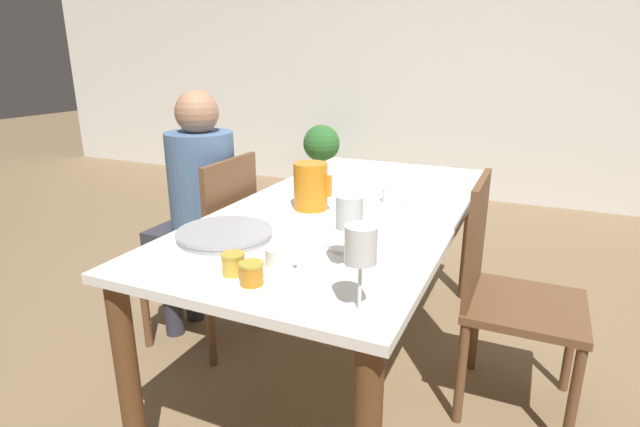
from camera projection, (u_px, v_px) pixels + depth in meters
name	position (u px, v px, depth m)	size (l,w,h in m)	color
ground_plane	(345.00, 361.00, 2.25)	(20.00, 20.00, 0.00)	#7F6647
wall_back	(470.00, 57.00, 4.49)	(10.00, 0.06, 2.60)	white
dining_table	(347.00, 228.00, 2.06)	(0.90, 1.84, 0.73)	white
chair_person_side	(211.00, 247.00, 2.29)	(0.42, 0.42, 0.90)	brown
chair_opposite	(506.00, 291.00, 1.86)	(0.42, 0.42, 0.90)	brown
person_seated	(197.00, 197.00, 2.29)	(0.39, 0.41, 1.18)	#33333D
red_pitcher	(311.00, 186.00, 1.97)	(0.16, 0.14, 0.19)	orange
wine_glass_water	(349.00, 215.00, 1.38)	(0.08, 0.08, 0.22)	white
wine_glass_juice	(361.00, 249.00, 1.16)	(0.08, 0.08, 0.22)	white
teacup_near_person	(280.00, 260.00, 1.43)	(0.14, 0.14, 0.06)	white
teacup_across	(392.00, 197.00, 2.06)	(0.14, 0.14, 0.06)	white
serving_tray	(225.00, 234.00, 1.67)	(0.32, 0.32, 0.03)	#9E9EA3
bread_plate	(358.00, 240.00, 1.61)	(0.21, 0.21, 0.07)	white
jam_jar_amber	(233.00, 263.00, 1.39)	(0.07, 0.07, 0.06)	gold
jam_jar_red	(251.00, 272.00, 1.33)	(0.07, 0.07, 0.06)	#C67A1E
potted_plant	(321.00, 155.00, 4.93)	(0.36, 0.36, 0.67)	beige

